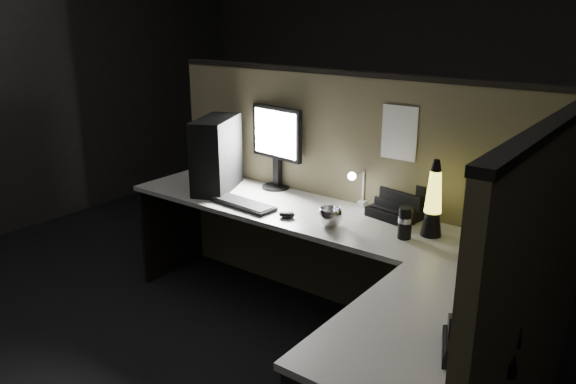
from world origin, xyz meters
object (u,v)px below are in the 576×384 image
Objects in this scene: monitor at (277,140)px; keyboard at (243,204)px; lava_lamp at (433,205)px; desk_phone at (478,342)px; pc_tower at (216,154)px.

monitor is 1.24× the size of keyboard.
lava_lamp is 1.42× the size of desk_phone.
lava_lamp is at bearing -19.80° from pc_tower.
desk_phone is (1.74, -1.10, -0.28)m from monitor.
monitor is (0.29, 0.27, 0.09)m from pc_tower.
monitor is at bearing 125.79° from desk_phone.
pc_tower is 0.45m from keyboard.
keyboard is at bearing -167.56° from lava_lamp.
monitor is at bearing 103.10° from keyboard.
desk_phone is (1.68, -0.69, 0.04)m from keyboard.
monitor is 1.19m from lava_lamp.
monitor is 1.88× the size of desk_phone.
pc_tower reaches higher than lava_lamp.
lava_lamp reaches higher than desk_phone.
pc_tower is at bearing -129.50° from monitor.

